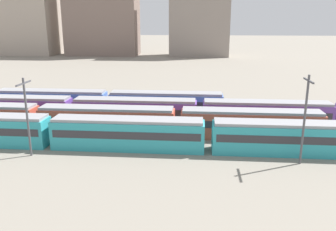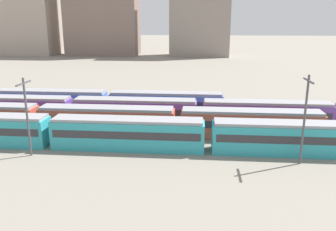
{
  "view_description": "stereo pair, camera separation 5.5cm",
  "coord_description": "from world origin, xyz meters",
  "px_view_note": "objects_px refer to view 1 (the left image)",
  "views": [
    {
      "loc": [
        29.89,
        -38.78,
        14.92
      ],
      "look_at": [
        25.85,
        7.8,
        2.04
      ],
      "focal_mm": 37.45,
      "sensor_mm": 36.0,
      "label": 1
    },
    {
      "loc": [
        29.95,
        -38.78,
        14.92
      ],
      "look_at": [
        25.85,
        7.8,
        2.04
      ],
      "focal_mm": 37.45,
      "sensor_mm": 36.0,
      "label": 2
    }
  ],
  "objects_px": {
    "train_track_0": "(128,133)",
    "catenary_pole_0": "(305,116)",
    "train_track_2": "(266,114)",
    "catenary_pole_2": "(27,113)",
    "train_track_3": "(52,101)",
    "train_track_1": "(107,120)"
  },
  "relations": [
    {
      "from": "catenary_pole_2",
      "to": "catenary_pole_0",
      "type": "bearing_deg",
      "value": 0.49
    },
    {
      "from": "catenary_pole_0",
      "to": "catenary_pole_2",
      "type": "relative_size",
      "value": 1.08
    },
    {
      "from": "train_track_2",
      "to": "catenary_pole_0",
      "type": "relative_size",
      "value": 9.77
    },
    {
      "from": "train_track_1",
      "to": "train_track_2",
      "type": "height_order",
      "value": "same"
    },
    {
      "from": "train_track_1",
      "to": "train_track_3",
      "type": "height_order",
      "value": "same"
    },
    {
      "from": "catenary_pole_0",
      "to": "train_track_0",
      "type": "bearing_deg",
      "value": 171.34
    },
    {
      "from": "train_track_3",
      "to": "train_track_2",
      "type": "bearing_deg",
      "value": -8.77
    },
    {
      "from": "train_track_1",
      "to": "train_track_3",
      "type": "bearing_deg",
      "value": 138.91
    },
    {
      "from": "train_track_0",
      "to": "catenary_pole_0",
      "type": "distance_m",
      "value": 19.71
    },
    {
      "from": "train_track_0",
      "to": "train_track_2",
      "type": "relative_size",
      "value": 0.6
    },
    {
      "from": "train_track_3",
      "to": "catenary_pole_0",
      "type": "distance_m",
      "value": 39.74
    },
    {
      "from": "train_track_1",
      "to": "train_track_3",
      "type": "relative_size",
      "value": 1.0
    },
    {
      "from": "catenary_pole_2",
      "to": "train_track_2",
      "type": "bearing_deg",
      "value": 25.52
    },
    {
      "from": "train_track_2",
      "to": "catenary_pole_0",
      "type": "height_order",
      "value": "catenary_pole_0"
    },
    {
      "from": "catenary_pole_0",
      "to": "catenary_pole_2",
      "type": "xyz_separation_m",
      "value": [
        -29.72,
        -0.25,
        -0.36
      ]
    },
    {
      "from": "train_track_2",
      "to": "catenary_pole_2",
      "type": "bearing_deg",
      "value": -154.48
    },
    {
      "from": "train_track_1",
      "to": "train_track_2",
      "type": "xyz_separation_m",
      "value": [
        21.78,
        5.2,
        0.0
      ]
    },
    {
      "from": "train_track_1",
      "to": "train_track_3",
      "type": "xyz_separation_m",
      "value": [
        -11.92,
        10.4,
        0.0
      ]
    },
    {
      "from": "train_track_0",
      "to": "train_track_2",
      "type": "xyz_separation_m",
      "value": [
        17.91,
        10.4,
        0.0
      ]
    },
    {
      "from": "train_track_0",
      "to": "train_track_3",
      "type": "distance_m",
      "value": 22.2
    },
    {
      "from": "train_track_0",
      "to": "catenary_pole_2",
      "type": "distance_m",
      "value": 11.42
    },
    {
      "from": "train_track_2",
      "to": "catenary_pole_2",
      "type": "height_order",
      "value": "catenary_pole_2"
    }
  ]
}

